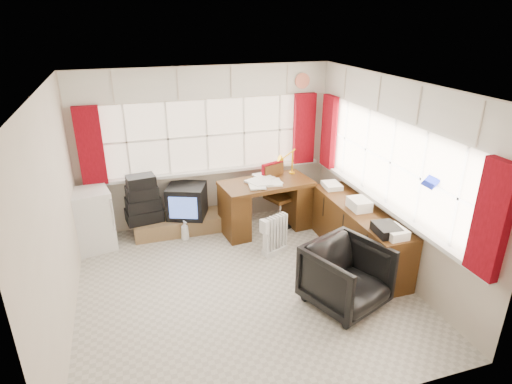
# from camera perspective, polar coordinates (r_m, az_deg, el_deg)

# --- Properties ---
(ground) EXTENTS (4.00, 4.00, 0.00)m
(ground) POSITION_cam_1_polar(r_m,az_deg,el_deg) (5.57, -1.74, -12.38)
(ground) COLOR beige
(ground) RESTS_ON ground
(room_walls) EXTENTS (4.00, 4.00, 4.00)m
(room_walls) POSITION_cam_1_polar(r_m,az_deg,el_deg) (4.86, -1.95, 2.22)
(room_walls) COLOR beige
(room_walls) RESTS_ON ground
(window_back) EXTENTS (3.70, 0.12, 3.60)m
(window_back) POSITION_cam_1_polar(r_m,az_deg,el_deg) (6.84, -6.32, 3.31)
(window_back) COLOR beige
(window_back) RESTS_ON room_walls
(window_right) EXTENTS (0.12, 3.70, 3.60)m
(window_right) POSITION_cam_1_polar(r_m,az_deg,el_deg) (5.86, 16.74, -0.94)
(window_right) COLOR beige
(window_right) RESTS_ON room_walls
(curtains) EXTENTS (3.83, 3.83, 1.15)m
(curtains) POSITION_cam_1_polar(r_m,az_deg,el_deg) (5.99, 4.21, 5.72)
(curtains) COLOR maroon
(curtains) RESTS_ON room_walls
(overhead_cabinets) EXTENTS (3.98, 3.98, 0.48)m
(overhead_cabinets) POSITION_cam_1_polar(r_m,az_deg,el_deg) (5.88, 4.75, 13.34)
(overhead_cabinets) COLOR silver
(overhead_cabinets) RESTS_ON room_walls
(desk) EXTENTS (1.47, 0.84, 0.84)m
(desk) POSITION_cam_1_polar(r_m,az_deg,el_deg) (6.71, 1.35, -1.49)
(desk) COLOR #523113
(desk) RESTS_ON ground
(desk_lamp) EXTENTS (0.15, 0.13, 0.41)m
(desk_lamp) POSITION_cam_1_polar(r_m,az_deg,el_deg) (6.86, 4.88, 4.77)
(desk_lamp) COLOR yellow
(desk_lamp) RESTS_ON desk
(task_chair) EXTENTS (0.56, 0.57, 1.02)m
(task_chair) POSITION_cam_1_polar(r_m,az_deg,el_deg) (6.89, 2.72, -0.00)
(task_chair) COLOR black
(task_chair) RESTS_ON ground
(office_chair) EXTENTS (1.07, 1.09, 0.77)m
(office_chair) POSITION_cam_1_polar(r_m,az_deg,el_deg) (5.17, 11.92, -10.92)
(office_chair) COLOR black
(office_chair) RESTS_ON ground
(radiator) EXTENTS (0.41, 0.29, 0.58)m
(radiator) POSITION_cam_1_polar(r_m,az_deg,el_deg) (6.15, 2.56, -6.13)
(radiator) COLOR white
(radiator) RESTS_ON ground
(credenza) EXTENTS (0.50, 2.00, 0.85)m
(credenza) POSITION_cam_1_polar(r_m,az_deg,el_deg) (6.14, 13.46, -5.24)
(credenza) COLOR #523113
(credenza) RESTS_ON ground
(file_tray) EXTENTS (0.29, 0.36, 0.11)m
(file_tray) POSITION_cam_1_polar(r_m,az_deg,el_deg) (5.38, 17.00, -4.81)
(file_tray) COLOR black
(file_tray) RESTS_ON credenza
(tv_bench) EXTENTS (1.40, 0.50, 0.25)m
(tv_bench) POSITION_cam_1_polar(r_m,az_deg,el_deg) (6.88, -10.15, -4.23)
(tv_bench) COLOR olive
(tv_bench) RESTS_ON ground
(crt_tv) EXTENTS (0.71, 0.68, 0.51)m
(crt_tv) POSITION_cam_1_polar(r_m,az_deg,el_deg) (6.73, -9.21, -1.19)
(crt_tv) COLOR black
(crt_tv) RESTS_ON tv_bench
(hifi_stack) EXTENTS (0.59, 0.42, 0.74)m
(hifi_stack) POSITION_cam_1_polar(r_m,az_deg,el_deg) (6.68, -14.83, -1.14)
(hifi_stack) COLOR black
(hifi_stack) RESTS_ON tv_bench
(mini_fridge) EXTENTS (0.62, 0.62, 0.90)m
(mini_fridge) POSITION_cam_1_polar(r_m,az_deg,el_deg) (6.62, -20.96, -3.44)
(mini_fridge) COLOR white
(mini_fridge) RESTS_ON ground
(spray_bottle_a) EXTENTS (0.16, 0.16, 0.32)m
(spray_bottle_a) POSITION_cam_1_polar(r_m,az_deg,el_deg) (6.60, -9.48, -5.07)
(spray_bottle_a) COLOR white
(spray_bottle_a) RESTS_ON ground
(spray_bottle_b) EXTENTS (0.11, 0.11, 0.19)m
(spray_bottle_b) POSITION_cam_1_polar(r_m,az_deg,el_deg) (6.84, -3.36, -4.35)
(spray_bottle_b) COLOR #81C0BA
(spray_bottle_b) RESTS_ON ground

